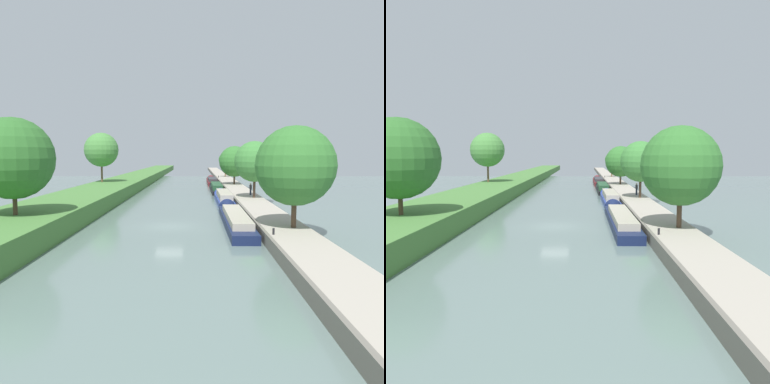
# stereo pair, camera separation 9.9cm
# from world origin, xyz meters

# --- Properties ---
(ground_plane) EXTENTS (160.00, 160.00, 0.00)m
(ground_plane) POSITION_xyz_m (0.00, 0.00, 0.00)
(ground_plane) COLOR slate
(left_grassy_bank) EXTENTS (7.66, 260.00, 1.83)m
(left_grassy_bank) POSITION_xyz_m (-11.41, 0.00, 0.91)
(left_grassy_bank) COLOR #477A38
(left_grassy_bank) RESTS_ON ground_plane
(right_towpath) EXTENTS (3.60, 260.00, 0.89)m
(right_towpath) POSITION_xyz_m (9.38, 0.00, 0.45)
(right_towpath) COLOR #A89E8E
(right_towpath) RESTS_ON ground_plane
(stone_quay) EXTENTS (0.25, 260.00, 0.94)m
(stone_quay) POSITION_xyz_m (7.46, 0.00, 0.47)
(stone_quay) COLOR #6B665B
(stone_quay) RESTS_ON ground_plane
(narrowboat_navy) EXTENTS (2.08, 17.07, 1.98)m
(narrowboat_navy) POSITION_xyz_m (6.04, 1.36, 0.54)
(narrowboat_navy) COLOR #141E42
(narrowboat_navy) RESTS_ON ground_plane
(narrowboat_blue) EXTENTS (1.95, 14.60, 2.12)m
(narrowboat_blue) POSITION_xyz_m (6.17, 17.53, 0.64)
(narrowboat_blue) COLOR #283D93
(narrowboat_blue) RESTS_ON ground_plane
(narrowboat_black) EXTENTS (1.99, 15.56, 2.10)m
(narrowboat_black) POSITION_xyz_m (5.98, 33.35, 0.59)
(narrowboat_black) COLOR black
(narrowboat_black) RESTS_ON ground_plane
(narrowboat_maroon) EXTENTS (2.17, 16.26, 2.06)m
(narrowboat_maroon) POSITION_xyz_m (5.97, 50.95, 0.57)
(narrowboat_maroon) COLOR maroon
(narrowboat_maroon) RESTS_ON ground_plane
(tree_rightbank_near) EXTENTS (6.08, 6.08, 7.78)m
(tree_rightbank_near) POSITION_xyz_m (9.94, -5.00, 5.63)
(tree_rightbank_near) COLOR #4C3828
(tree_rightbank_near) RESTS_ON right_towpath
(tree_rightbank_midnear) EXTENTS (5.28, 5.28, 7.34)m
(tree_rightbank_midnear) POSITION_xyz_m (9.99, 15.14, 5.58)
(tree_rightbank_midnear) COLOR #4C3828
(tree_rightbank_midnear) RESTS_ON right_towpath
(tree_rightbank_midfar) EXTENTS (5.80, 5.80, 7.21)m
(tree_rightbank_midfar) POSITION_xyz_m (9.63, 37.33, 5.20)
(tree_rightbank_midfar) COLOR #4C3828
(tree_rightbank_midfar) RESTS_ON right_towpath
(tree_rightbank_far) EXTENTS (3.44, 3.44, 6.09)m
(tree_rightbank_far) POSITION_xyz_m (9.79, 61.55, 5.23)
(tree_rightbank_far) COLOR brown
(tree_rightbank_far) RESTS_ON right_towpath
(tree_leftbank_downstream) EXTENTS (6.28, 6.28, 7.49)m
(tree_leftbank_downstream) POSITION_xyz_m (-11.55, -4.94, 6.18)
(tree_leftbank_downstream) COLOR #4C3828
(tree_leftbank_downstream) RESTS_ON left_grassy_bank
(tree_leftbank_upstream) EXTENTS (5.75, 5.75, 8.34)m
(tree_leftbank_upstream) POSITION_xyz_m (-13.65, 30.03, 7.29)
(tree_leftbank_upstream) COLOR brown
(tree_leftbank_upstream) RESTS_ON left_grassy_bank
(person_walking) EXTENTS (0.34, 0.34, 1.66)m
(person_walking) POSITION_xyz_m (9.98, 18.27, 1.76)
(person_walking) COLOR #282D42
(person_walking) RESTS_ON right_towpath
(mooring_bollard_near) EXTENTS (0.16, 0.16, 0.45)m
(mooring_bollard_near) POSITION_xyz_m (7.88, -7.58, 1.12)
(mooring_bollard_near) COLOR black
(mooring_bollard_near) RESTS_ON right_towpath
(mooring_bollard_far) EXTENTS (0.16, 0.16, 0.45)m
(mooring_bollard_far) POSITION_xyz_m (7.88, 58.23, 1.12)
(mooring_bollard_far) COLOR black
(mooring_bollard_far) RESTS_ON right_towpath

